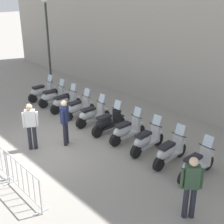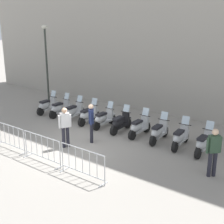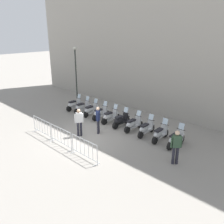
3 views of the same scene
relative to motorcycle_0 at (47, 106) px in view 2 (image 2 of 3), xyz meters
The scene contains 18 objects.
ground_plane 5.24m from the motorcycle_0, 36.79° to the right, with size 120.00×120.00×0.00m, color gray.
motorcycle_0 is the anchor object (origin of this frame).
motorcycle_1 1.03m from the motorcycle_0, ahead, with size 0.65×1.72×1.24m.
motorcycle_2 2.06m from the motorcycle_0, ahead, with size 0.58×1.73×1.24m.
motorcycle_3 3.09m from the motorcycle_0, ahead, with size 0.58×1.73×1.24m.
motorcycle_4 4.12m from the motorcycle_0, ahead, with size 0.67×1.72×1.24m.
motorcycle_5 5.15m from the motorcycle_0, ahead, with size 0.60×1.72×1.24m.
motorcycle_6 6.18m from the motorcycle_0, ahead, with size 0.66×1.72×1.24m.
motorcycle_7 7.22m from the motorcycle_0, ahead, with size 0.57×1.73×1.24m.
motorcycle_8 8.25m from the motorcycle_0, ahead, with size 0.57×1.73×1.24m.
motorcycle_9 9.28m from the motorcycle_0, ahead, with size 0.65×1.72×1.24m.
barrier_segment_0 5.12m from the motorcycle_0, 68.64° to the right, with size 1.92×0.72×1.07m.
barrier_segment_1 6.39m from the motorcycle_0, 52.82° to the right, with size 1.92×0.72×1.07m.
barrier_segment_2 7.98m from the motorcycle_0, 42.76° to the right, with size 1.92×0.72×1.07m.
street_lamp 3.34m from the motorcycle_0, 126.14° to the left, with size 0.36×0.36×4.90m.
officer_near_row_end 5.23m from the motorcycle_0, 42.78° to the right, with size 0.40×0.45×1.73m.
officer_mid_plaza 5.20m from the motorcycle_0, 29.55° to the right, with size 0.37×0.49×1.73m.
officer_by_barriers 10.32m from the motorcycle_0, 18.79° to the right, with size 0.46×0.39×1.73m.
Camera 2 is at (6.78, -10.06, 5.14)m, focal length 48.37 mm.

